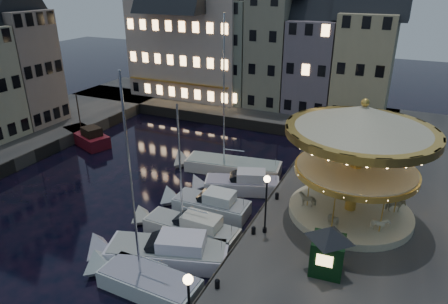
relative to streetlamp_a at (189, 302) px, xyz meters
The scene contains 30 objects.
ground 12.21m from the streetlamp_a, 128.66° to the left, with size 160.00×160.00×0.00m, color black.
quay_east 16.81m from the streetlamp_a, 65.61° to the left, with size 16.00×56.00×1.30m, color #474442.
quay_north 40.14m from the streetlamp_a, 112.33° to the left, with size 44.00×12.00×1.30m, color #474442.
quaywall_e 15.42m from the streetlamp_a, 94.57° to the left, with size 0.15×44.00×1.30m, color #47423A.
quaywall_n 33.86m from the streetlamp_a, 113.06° to the left, with size 48.00×0.15×1.30m, color #47423A.
quaywall_w 27.70m from the streetlamp_a, 156.42° to the left, with size 0.15×44.00×1.30m, color #47423A.
streetlamp_a is the anchor object (origin of this frame).
streetlamp_b 10.00m from the streetlamp_a, 90.00° to the left, with size 0.44×0.44×4.17m.
streetlamp_c 23.50m from the streetlamp_a, 90.00° to the left, with size 0.44×0.44×4.17m.
bollard_a 4.71m from the streetlamp_a, 98.53° to the left, with size 0.30×0.30×0.57m.
bollard_b 9.82m from the streetlamp_a, 93.61° to the left, with size 0.30×0.30×0.57m.
bollard_c 14.71m from the streetlamp_a, 92.37° to the left, with size 0.30×0.30×0.57m.
bollard_d 20.15m from the streetlamp_a, 91.72° to the left, with size 0.30×0.30×0.57m.
townhouse_na 47.41m from the streetlamp_a, 124.40° to the left, with size 5.50×8.00×12.80m.
townhouse_nb 44.62m from the streetlamp_a, 118.58° to the left, with size 6.16×8.00×13.80m.
townhouse_nc 42.13m from the streetlamp_a, 111.29° to the left, with size 6.82×8.00×14.80m.
townhouse_nd 40.47m from the streetlamp_a, 103.62° to the left, with size 5.50×8.00×15.80m.
townhouse_ne 39.38m from the streetlamp_a, 95.86° to the left, with size 6.16×8.00×12.80m.
townhouse_nf 39.29m from the streetlamp_a, 86.99° to the left, with size 6.82×8.00×13.80m.
townhouse_wc 38.99m from the streetlamp_a, 149.00° to the left, with size 8.80×5.50×14.20m.
hotel_corner 44.76m from the streetlamp_a, 118.53° to the left, with size 17.60×9.00×16.80m.
motorboat_a 7.15m from the streetlamp_a, 146.96° to the left, with size 7.06×2.47×11.76m.
motorboat_b 8.87m from the streetlamp_a, 132.53° to the left, with size 8.76×4.95×2.15m.
motorboat_c 11.07m from the streetlamp_a, 121.06° to the left, with size 7.91×2.15×10.51m.
motorboat_d 14.12m from the streetlamp_a, 114.19° to the left, with size 6.90×2.41×2.15m.
motorboat_e 17.50m from the streetlamp_a, 106.00° to the left, with size 7.26×4.25×2.15m.
motorboat_f 21.24m from the streetlamp_a, 109.91° to the left, with size 10.00×3.90×13.22m.
red_fishing_boat 31.20m from the streetlamp_a, 140.84° to the left, with size 7.04×4.52×5.70m.
carousel 15.53m from the streetlamp_a, 71.75° to the left, with size 9.77×9.77×8.55m.
ticket_kiosk 9.08m from the streetlamp_a, 60.46° to the left, with size 2.87×2.87×3.37m.
Camera 1 is at (14.05, -20.25, 16.72)m, focal length 32.00 mm.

